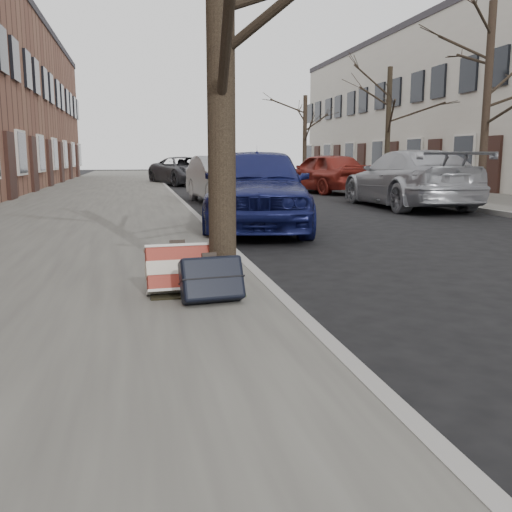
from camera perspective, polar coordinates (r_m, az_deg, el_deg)
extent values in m
plane|color=black|center=(5.07, 18.59, -6.34)|extent=(120.00, 120.00, 0.00)
cube|color=slate|center=(19.26, -15.36, 5.64)|extent=(5.00, 70.00, 0.12)
cube|color=slate|center=(21.82, 16.55, 6.04)|extent=(4.00, 70.00, 0.12)
cube|color=black|center=(5.55, -6.19, -3.12)|extent=(0.85, 0.85, 0.02)
cylinder|color=black|center=(5.36, -3.60, 23.37)|extent=(0.25, 0.25, 5.00)
cube|color=maroon|center=(5.29, -7.67, -1.31)|extent=(0.62, 0.37, 0.46)
cube|color=black|center=(4.94, -4.45, -2.28)|extent=(0.58, 0.39, 0.43)
imported|color=#141952|center=(10.89, 0.07, 6.86)|extent=(2.72, 4.94, 1.59)
imported|color=#94989B|center=(17.11, -3.31, 7.63)|extent=(1.90, 4.39, 1.40)
imported|color=#3D3D42|center=(28.31, -7.12, 8.44)|extent=(3.67, 5.42, 1.38)
imported|color=#9E9FA5|center=(16.11, 15.02, 7.43)|extent=(2.33, 5.40, 1.55)
imported|color=maroon|center=(22.19, 6.79, 8.27)|extent=(2.94, 4.83, 1.54)
cylinder|color=black|center=(17.78, 22.07, 13.95)|extent=(0.22, 0.22, 5.45)
cylinder|color=black|center=(23.41, 13.06, 12.29)|extent=(0.20, 0.20, 4.67)
cylinder|color=black|center=(34.07, 4.90, 11.75)|extent=(0.24, 0.24, 4.75)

